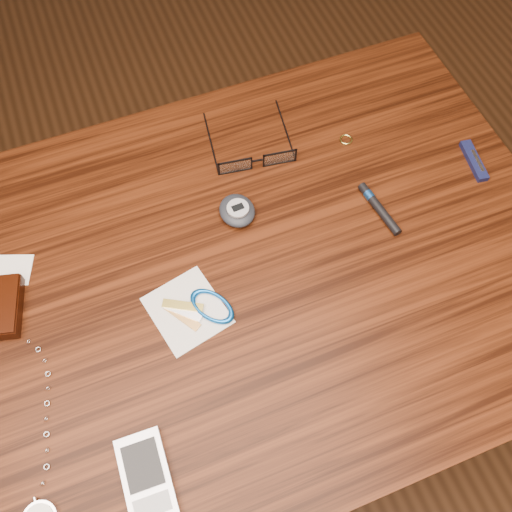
% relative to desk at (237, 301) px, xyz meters
% --- Properties ---
extents(ground, '(3.80, 3.80, 0.00)m').
position_rel_desk_xyz_m(ground, '(0.00, 0.00, -0.65)').
color(ground, '#472814').
rests_on(ground, ground).
extents(desk, '(1.00, 0.70, 0.75)m').
position_rel_desk_xyz_m(desk, '(0.00, 0.00, 0.00)').
color(desk, '#3A1809').
rests_on(desk, ground).
extents(eyeglasses, '(0.15, 0.15, 0.03)m').
position_rel_desk_xyz_m(eyeglasses, '(0.10, 0.17, 0.11)').
color(eyeglasses, black).
rests_on(eyeglasses, desk).
extents(gold_ring, '(0.02, 0.02, 0.00)m').
position_rel_desk_xyz_m(gold_ring, '(0.26, 0.16, 0.10)').
color(gold_ring, '#CEC157').
rests_on(gold_ring, desk).
extents(pda_phone, '(0.06, 0.11, 0.02)m').
position_rel_desk_xyz_m(pda_phone, '(-0.20, -0.22, 0.11)').
color(pda_phone, '#AFAFB4').
rests_on(pda_phone, desk).
extents(pedometer, '(0.06, 0.06, 0.03)m').
position_rel_desk_xyz_m(pedometer, '(0.04, 0.09, 0.11)').
color(pedometer, black).
rests_on(pedometer, desk).
extents(notepad_keys, '(0.13, 0.12, 0.01)m').
position_rel_desk_xyz_m(notepad_keys, '(-0.07, -0.04, 0.11)').
color(notepad_keys, silver).
rests_on(notepad_keys, desk).
extents(pocket_knife, '(0.03, 0.08, 0.01)m').
position_rel_desk_xyz_m(pocket_knife, '(0.43, 0.05, 0.11)').
color(pocket_knife, '#12173B').
rests_on(pocket_knife, desk).
extents(black_blue_pen, '(0.03, 0.10, 0.01)m').
position_rel_desk_xyz_m(black_blue_pen, '(0.24, 0.02, 0.11)').
color(black_blue_pen, black).
rests_on(black_blue_pen, desk).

